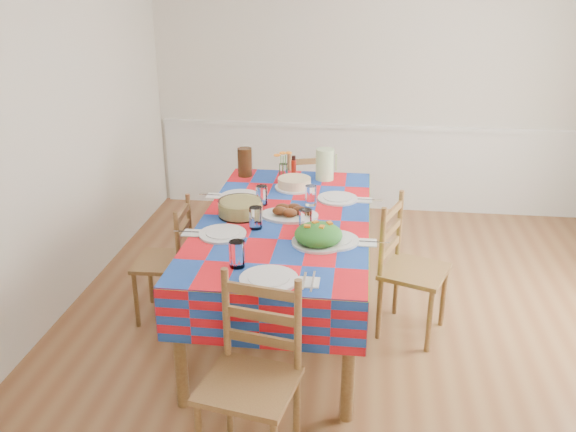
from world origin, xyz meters
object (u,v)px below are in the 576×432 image
object	(u,v)px
tea_pitcher	(245,162)
dining_table	(285,231)
chair_right	(408,270)
chair_left	(168,261)
green_pitcher	(325,164)
chair_far	(306,199)
chair_near	(252,379)
meat_platter	(289,212)

from	to	relation	value
tea_pitcher	dining_table	bearing A→B (deg)	-62.89
dining_table	chair_right	distance (m)	0.89
chair_left	chair_right	bearing A→B (deg)	88.01
green_pitcher	chair_far	bearing A→B (deg)	111.93
green_pitcher	chair_near	size ratio (longest dim) A/B	0.25
dining_table	chair_left	bearing A→B (deg)	179.88
dining_table	chair_near	xyz separation A→B (m)	(0.01, -1.35, -0.23)
dining_table	chair_near	world-z (taller)	chair_near
chair_near	chair_right	size ratio (longest dim) A/B	1.04
green_pitcher	chair_right	distance (m)	1.17
meat_platter	chair_near	bearing A→B (deg)	-90.64
chair_near	green_pitcher	bearing A→B (deg)	95.79
tea_pitcher	chair_near	xyz separation A→B (m)	(0.46, -2.22, -0.44)
tea_pitcher	chair_right	xyz separation A→B (m)	(1.31, -0.86, -0.46)
chair_far	chair_near	bearing A→B (deg)	72.19
tea_pitcher	chair_far	distance (m)	0.81
dining_table	chair_right	world-z (taller)	chair_right
tea_pitcher	chair_near	world-z (taller)	tea_pitcher
dining_table	chair_far	xyz separation A→B (m)	(0.01, 1.35, -0.26)
chair_near	chair_left	xyz separation A→B (m)	(-0.87, 1.35, -0.06)
green_pitcher	tea_pitcher	bearing A→B (deg)	179.32
chair_near	chair_far	bearing A→B (deg)	100.81
chair_right	meat_platter	bearing A→B (deg)	109.13
dining_table	chair_near	size ratio (longest dim) A/B	2.09
chair_near	chair_left	world-z (taller)	chair_near
tea_pitcher	chair_right	size ratio (longest dim) A/B	0.24
chair_far	chair_left	size ratio (longest dim) A/B	1.06
meat_platter	chair_left	world-z (taller)	meat_platter
tea_pitcher	chair_left	world-z (taller)	tea_pitcher
green_pitcher	tea_pitcher	size ratio (longest dim) A/B	1.07
dining_table	meat_platter	xyz separation A→B (m)	(0.02, 0.03, 0.12)
chair_near	chair_far	size ratio (longest dim) A/B	1.06
dining_table	chair_left	distance (m)	0.91
meat_platter	chair_left	bearing A→B (deg)	-178.02
dining_table	green_pitcher	xyz separation A→B (m)	(0.21, 0.87, 0.22)
tea_pitcher	chair_left	bearing A→B (deg)	-115.02
green_pitcher	chair_far	distance (m)	0.71
green_pitcher	meat_platter	bearing A→B (deg)	-102.33
meat_platter	chair_right	distance (m)	0.92
dining_table	chair_near	distance (m)	1.37
meat_platter	green_pitcher	bearing A→B (deg)	77.67
dining_table	meat_platter	bearing A→B (deg)	53.02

